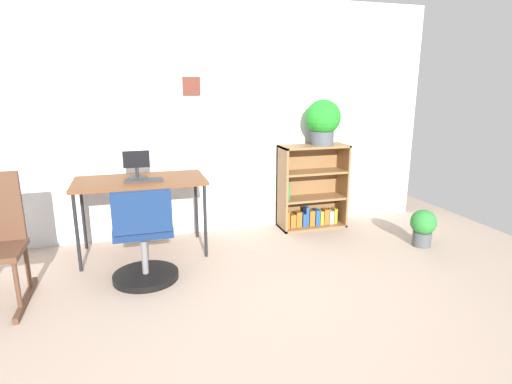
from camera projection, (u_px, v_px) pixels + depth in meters
name	position (u px, v px, depth m)	size (l,w,h in m)	color
ground_plane	(252.00, 347.00, 2.49)	(6.24, 6.24, 0.00)	tan
wall_back	(192.00, 119.00, 4.19)	(5.20, 0.12, 2.37)	silver
desk	(140.00, 185.00, 3.74)	(1.15, 0.60, 0.70)	brown
monitor	(137.00, 165.00, 3.74)	(0.23, 0.18, 0.25)	#262628
keyboard	(144.00, 180.00, 3.64)	(0.33, 0.12, 0.02)	#2E2C2D
office_chair	(144.00, 242.00, 3.23)	(0.52, 0.55, 0.79)	black
bookshelf_low	(310.00, 191.00, 4.55)	(0.73, 0.30, 0.90)	brown
potted_plant_on_shelf	(323.00, 120.00, 4.34)	(0.37, 0.37, 0.47)	#474C51
potted_plant_floor	(423.00, 226.00, 4.02)	(0.24, 0.24, 0.36)	#474C51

